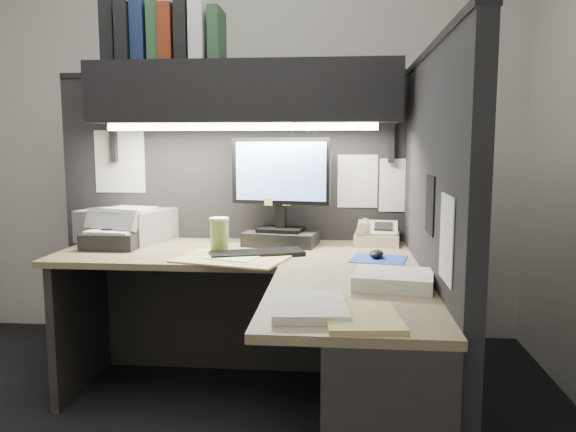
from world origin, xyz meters
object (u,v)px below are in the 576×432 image
object	(u,v)px
notebook_stack	(113,240)
telephone	(377,235)
keyboard	(257,253)
monitor	(281,203)
overhead_shelf	(245,93)
coffee_cup	(219,237)
printer	(127,225)
desk	(291,351)

from	to	relation	value
notebook_stack	telephone	bearing A→B (deg)	10.05
keyboard	monitor	bearing A→B (deg)	54.43
keyboard	overhead_shelf	bearing A→B (deg)	89.26
overhead_shelf	coffee_cup	world-z (taller)	overhead_shelf
monitor	overhead_shelf	bearing A→B (deg)	-179.23
keyboard	notebook_stack	bearing A→B (deg)	151.36
telephone	coffee_cup	world-z (taller)	coffee_cup
printer	keyboard	bearing A→B (deg)	-8.21
coffee_cup	printer	size ratio (longest dim) A/B	0.38
keyboard	coffee_cup	xyz separation A→B (m)	(-0.18, 0.04, 0.07)
telephone	printer	size ratio (longest dim) A/B	0.56
printer	notebook_stack	xyz separation A→B (m)	(0.01, -0.22, -0.04)
printer	notebook_stack	size ratio (longest dim) A/B	1.59
keyboard	telephone	xyz separation A→B (m)	(0.58, 0.36, 0.04)
telephone	monitor	bearing A→B (deg)	-164.52
overhead_shelf	monitor	xyz separation A→B (m)	(0.18, -0.03, -0.55)
telephone	desk	bearing A→B (deg)	-109.10
desk	monitor	bearing A→B (deg)	99.19
monitor	printer	world-z (taller)	monitor
monitor	keyboard	size ratio (longest dim) A/B	1.26
overhead_shelf	notebook_stack	distance (m)	0.99
telephone	notebook_stack	bearing A→B (deg)	-164.09
desk	printer	xyz separation A→B (m)	(-0.96, 0.80, 0.37)
keyboard	notebook_stack	distance (m)	0.76
keyboard	notebook_stack	xyz separation A→B (m)	(-0.74, 0.13, 0.03)
printer	overhead_shelf	bearing A→B (deg)	12.66
monitor	printer	distance (m)	0.85
monitor	keyboard	xyz separation A→B (m)	(-0.08, -0.28, -0.21)
printer	notebook_stack	world-z (taller)	printer
printer	monitor	bearing A→B (deg)	11.76
overhead_shelf	monitor	bearing A→B (deg)	-8.10
overhead_shelf	keyboard	bearing A→B (deg)	-71.83
coffee_cup	printer	bearing A→B (deg)	151.26
overhead_shelf	monitor	world-z (taller)	overhead_shelf
overhead_shelf	notebook_stack	size ratio (longest dim) A/B	5.81
desk	telephone	distance (m)	0.95
desk	notebook_stack	world-z (taller)	notebook_stack
desk	keyboard	world-z (taller)	keyboard
monitor	coffee_cup	world-z (taller)	monitor
keyboard	coffee_cup	bearing A→B (deg)	149.80
desk	monitor	size ratio (longest dim) A/B	3.10
monitor	printer	bearing A→B (deg)	-176.02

